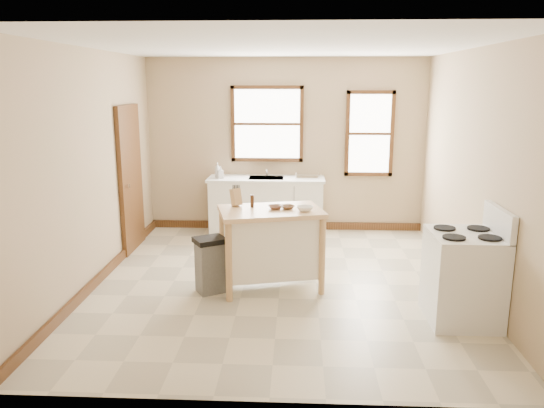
# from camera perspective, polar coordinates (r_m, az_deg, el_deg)

# --- Properties ---
(floor) EXTENTS (5.00, 5.00, 0.00)m
(floor) POSITION_cam_1_polar(r_m,az_deg,el_deg) (6.59, 0.88, -8.46)
(floor) COLOR #ACA389
(floor) RESTS_ON ground
(ceiling) EXTENTS (5.00, 5.00, 0.00)m
(ceiling) POSITION_cam_1_polar(r_m,az_deg,el_deg) (6.15, 0.97, 16.63)
(ceiling) COLOR white
(ceiling) RESTS_ON ground
(wall_back) EXTENTS (4.50, 0.04, 2.80)m
(wall_back) POSITION_cam_1_polar(r_m,az_deg,el_deg) (8.69, 1.47, 6.30)
(wall_back) COLOR tan
(wall_back) RESTS_ON ground
(wall_left) EXTENTS (0.04, 5.00, 2.80)m
(wall_left) POSITION_cam_1_polar(r_m,az_deg,el_deg) (6.68, -18.79, 3.60)
(wall_left) COLOR tan
(wall_left) RESTS_ON ground
(wall_right) EXTENTS (0.04, 5.00, 2.80)m
(wall_right) POSITION_cam_1_polar(r_m,az_deg,el_deg) (6.54, 21.06, 3.24)
(wall_right) COLOR tan
(wall_right) RESTS_ON ground
(window_main) EXTENTS (1.17, 0.06, 1.22)m
(window_main) POSITION_cam_1_polar(r_m,az_deg,el_deg) (8.65, -0.53, 8.60)
(window_main) COLOR #3C2310
(window_main) RESTS_ON wall_back
(window_side) EXTENTS (0.77, 0.06, 1.37)m
(window_side) POSITION_cam_1_polar(r_m,az_deg,el_deg) (8.73, 10.45, 7.44)
(window_side) COLOR #3C2310
(window_side) RESTS_ON wall_back
(door_left) EXTENTS (0.06, 0.90, 2.10)m
(door_left) POSITION_cam_1_polar(r_m,az_deg,el_deg) (7.93, -14.95, 2.66)
(door_left) COLOR #3C2310
(door_left) RESTS_ON ground
(baseboard_back) EXTENTS (4.50, 0.04, 0.12)m
(baseboard_back) POSITION_cam_1_polar(r_m,az_deg,el_deg) (8.92, 1.42, -2.31)
(baseboard_back) COLOR #3C2310
(baseboard_back) RESTS_ON ground
(baseboard_left) EXTENTS (0.04, 5.00, 0.12)m
(baseboard_left) POSITION_cam_1_polar(r_m,az_deg,el_deg) (7.00, -17.76, -7.28)
(baseboard_left) COLOR #3C2310
(baseboard_left) RESTS_ON ground
(sink_counter) EXTENTS (1.86, 0.62, 0.92)m
(sink_counter) POSITION_cam_1_polar(r_m,az_deg,el_deg) (8.57, -0.62, -0.18)
(sink_counter) COLOR white
(sink_counter) RESTS_ON ground
(faucet) EXTENTS (0.03, 0.03, 0.22)m
(faucet) POSITION_cam_1_polar(r_m,az_deg,el_deg) (8.64, -0.55, 3.78)
(faucet) COLOR silver
(faucet) RESTS_ON sink_counter
(soap_bottle_a) EXTENTS (0.10, 0.10, 0.24)m
(soap_bottle_a) POSITION_cam_1_polar(r_m,az_deg,el_deg) (8.50, -5.88, 3.64)
(soap_bottle_a) COLOR #B2B2B2
(soap_bottle_a) RESTS_ON sink_counter
(soap_bottle_b) EXTENTS (0.11, 0.11, 0.19)m
(soap_bottle_b) POSITION_cam_1_polar(r_m,az_deg,el_deg) (8.44, -5.55, 3.40)
(soap_bottle_b) COLOR #B2B2B2
(soap_bottle_b) RESTS_ON sink_counter
(dish_rack) EXTENTS (0.44, 0.39, 0.09)m
(dish_rack) POSITION_cam_1_polar(r_m,az_deg,el_deg) (8.47, 3.80, 3.14)
(dish_rack) COLOR silver
(dish_rack) RESTS_ON sink_counter
(kitchen_island) EXTENTS (1.32, 1.01, 0.96)m
(kitchen_island) POSITION_cam_1_polar(r_m,az_deg,el_deg) (6.30, -0.14, -4.83)
(kitchen_island) COLOR #FDC394
(kitchen_island) RESTS_ON ground
(knife_block) EXTENTS (0.14, 0.14, 0.20)m
(knife_block) POSITION_cam_1_polar(r_m,az_deg,el_deg) (6.33, -3.90, 0.67)
(knife_block) COLOR tan
(knife_block) RESTS_ON kitchen_island
(pepper_grinder) EXTENTS (0.05, 0.05, 0.15)m
(pepper_grinder) POSITION_cam_1_polar(r_m,az_deg,el_deg) (6.26, -2.14, 0.32)
(pepper_grinder) COLOR #3C2210
(pepper_grinder) RESTS_ON kitchen_island
(bowl_a) EXTENTS (0.22, 0.22, 0.04)m
(bowl_a) POSITION_cam_1_polar(r_m,az_deg,el_deg) (6.19, 0.36, -0.34)
(bowl_a) COLOR brown
(bowl_a) RESTS_ON kitchen_island
(bowl_b) EXTENTS (0.22, 0.22, 0.04)m
(bowl_b) POSITION_cam_1_polar(r_m,az_deg,el_deg) (6.20, 1.67, -0.34)
(bowl_b) COLOR brown
(bowl_b) RESTS_ON kitchen_island
(bowl_c) EXTENTS (0.26, 0.26, 0.06)m
(bowl_c) POSITION_cam_1_polar(r_m,az_deg,el_deg) (6.09, 3.55, -0.50)
(bowl_c) COLOR white
(bowl_c) RESTS_ON kitchen_island
(trash_bin) EXTENTS (0.44, 0.42, 0.66)m
(trash_bin) POSITION_cam_1_polar(r_m,az_deg,el_deg) (6.25, -6.65, -6.53)
(trash_bin) COLOR #626260
(trash_bin) RESTS_ON ground
(gas_stove) EXTENTS (0.74, 0.75, 1.20)m
(gas_stove) POSITION_cam_1_polar(r_m,az_deg,el_deg) (5.75, 19.93, -6.17)
(gas_stove) COLOR white
(gas_stove) RESTS_ON ground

